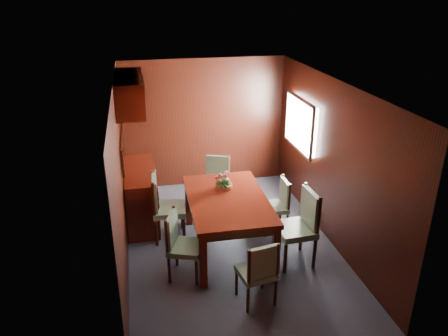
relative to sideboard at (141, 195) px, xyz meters
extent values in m
plane|color=#323745|center=(1.25, -1.00, -0.45)|extent=(4.50, 4.50, 0.00)
cube|color=black|center=(-0.25, -1.00, 0.75)|extent=(0.02, 4.50, 2.40)
cube|color=black|center=(2.75, -1.00, 0.75)|extent=(0.02, 4.50, 2.40)
cube|color=black|center=(1.25, 1.25, 0.75)|extent=(3.00, 0.02, 2.40)
cube|color=black|center=(1.25, -3.25, 0.75)|extent=(3.00, 0.02, 2.40)
cube|color=black|center=(1.25, -1.00, 1.95)|extent=(3.00, 4.50, 0.02)
cube|color=white|center=(2.73, 0.10, 1.00)|extent=(0.14, 1.10, 0.80)
cube|color=#B2B2B7|center=(2.66, 0.10, 1.00)|extent=(0.04, 1.20, 0.90)
cube|color=black|center=(-0.22, 0.00, 0.83)|extent=(0.03, 1.36, 0.41)
cube|color=silver|center=(-0.20, 0.00, 0.83)|extent=(0.01, 1.30, 0.35)
cube|color=#380D07|center=(-0.05, 0.00, 1.68)|extent=(0.40, 1.40, 0.50)
cube|color=#380D07|center=(0.00, 0.00, 0.00)|extent=(0.48, 1.40, 0.90)
cube|color=#380D07|center=(0.70, -1.90, -0.07)|extent=(0.10, 0.10, 0.76)
cube|color=#380D07|center=(1.65, -1.91, -0.07)|extent=(0.10, 0.10, 0.76)
cube|color=#380D07|center=(0.73, -0.29, -0.07)|extent=(0.10, 0.10, 0.76)
cube|color=#380D07|center=(1.68, -0.30, -0.07)|extent=(0.10, 0.10, 0.76)
cube|color=black|center=(1.19, -1.10, 0.25)|extent=(0.99, 1.64, 0.11)
cube|color=#380D07|center=(1.19, -1.10, 0.34)|extent=(1.13, 1.77, 0.07)
cylinder|color=black|center=(0.41, -1.39, -0.27)|extent=(0.04, 0.04, 0.37)
cylinder|color=black|center=(0.28, -1.74, -0.27)|extent=(0.04, 0.04, 0.37)
cylinder|color=black|center=(0.75, -1.51, -0.27)|extent=(0.04, 0.04, 0.37)
cylinder|color=black|center=(0.62, -1.87, -0.27)|extent=(0.04, 0.04, 0.37)
cube|color=slate|center=(0.51, -1.63, -0.02)|extent=(0.54, 0.55, 0.08)
cylinder|color=black|center=(0.40, -1.38, 0.22)|extent=(0.04, 0.04, 0.49)
cylinder|color=black|center=(0.27, -1.74, 0.22)|extent=(0.04, 0.04, 0.49)
cube|color=slate|center=(0.35, -1.57, 0.24)|extent=(0.19, 0.39, 0.42)
cylinder|color=black|center=(0.20, -0.41, -0.24)|extent=(0.05, 0.05, 0.42)
cylinder|color=black|center=(0.18, -0.84, -0.24)|extent=(0.05, 0.05, 0.42)
cylinder|color=black|center=(0.60, -0.43, -0.24)|extent=(0.05, 0.05, 0.42)
cylinder|color=black|center=(0.58, -0.86, -0.24)|extent=(0.05, 0.05, 0.42)
cube|color=slate|center=(0.39, -0.63, 0.03)|extent=(0.49, 0.51, 0.09)
cylinder|color=black|center=(0.19, -0.41, 0.31)|extent=(0.05, 0.05, 0.55)
cylinder|color=black|center=(0.17, -0.84, 0.31)|extent=(0.05, 0.05, 0.55)
cube|color=slate|center=(0.20, -0.62, 0.33)|extent=(0.09, 0.45, 0.47)
cylinder|color=black|center=(2.24, -1.82, -0.23)|extent=(0.05, 0.05, 0.44)
cylinder|color=black|center=(2.22, -1.38, -0.23)|extent=(0.05, 0.05, 0.44)
cylinder|color=black|center=(1.82, -1.84, -0.23)|extent=(0.05, 0.05, 0.44)
cylinder|color=black|center=(1.80, -1.40, -0.23)|extent=(0.05, 0.05, 0.44)
cube|color=slate|center=(2.02, -1.61, 0.05)|extent=(0.51, 0.54, 0.09)
cylinder|color=black|center=(2.25, -1.82, 0.34)|extent=(0.05, 0.05, 0.58)
cylinder|color=black|center=(2.23, -1.38, 0.34)|extent=(0.05, 0.05, 0.58)
cube|color=slate|center=(2.22, -1.60, 0.36)|extent=(0.09, 0.47, 0.49)
cylinder|color=black|center=(2.17, -0.93, -0.28)|extent=(0.04, 0.04, 0.35)
cylinder|color=black|center=(2.18, -0.57, -0.28)|extent=(0.04, 0.04, 0.35)
cylinder|color=black|center=(1.83, -0.92, -0.28)|extent=(0.04, 0.04, 0.35)
cylinder|color=black|center=(1.84, -0.56, -0.28)|extent=(0.04, 0.04, 0.35)
cube|color=slate|center=(2.00, -0.75, -0.05)|extent=(0.40, 0.42, 0.07)
cylinder|color=black|center=(2.18, -0.93, 0.18)|extent=(0.04, 0.04, 0.46)
cylinder|color=black|center=(2.19, -0.57, 0.18)|extent=(0.04, 0.04, 0.46)
cube|color=slate|center=(2.16, -0.75, 0.20)|extent=(0.06, 0.38, 0.39)
cylinder|color=black|center=(1.13, -2.50, -0.27)|extent=(0.04, 0.04, 0.35)
cylinder|color=black|center=(1.49, -2.44, -0.27)|extent=(0.04, 0.04, 0.35)
cylinder|color=black|center=(1.07, -2.16, -0.27)|extent=(0.04, 0.04, 0.35)
cylinder|color=black|center=(1.43, -2.10, -0.27)|extent=(0.04, 0.04, 0.35)
cube|color=slate|center=(1.28, -2.30, -0.04)|extent=(0.48, 0.46, 0.07)
cylinder|color=black|center=(1.14, -2.51, 0.19)|extent=(0.04, 0.04, 0.47)
cylinder|color=black|center=(1.49, -2.45, 0.19)|extent=(0.04, 0.04, 0.47)
cube|color=slate|center=(1.31, -2.46, 0.21)|extent=(0.38, 0.12, 0.40)
cylinder|color=black|center=(1.51, 0.26, -0.26)|extent=(0.04, 0.04, 0.37)
cylinder|color=black|center=(1.15, 0.39, -0.26)|extent=(0.04, 0.04, 0.37)
cylinder|color=black|center=(1.38, -0.08, -0.26)|extent=(0.04, 0.04, 0.37)
cylinder|color=black|center=(1.02, 0.05, -0.26)|extent=(0.04, 0.04, 0.37)
cube|color=slate|center=(1.26, 0.16, -0.02)|extent=(0.56, 0.55, 0.08)
cylinder|color=black|center=(1.51, 0.27, 0.23)|extent=(0.04, 0.04, 0.50)
cylinder|color=black|center=(1.15, 0.40, 0.23)|extent=(0.04, 0.04, 0.50)
cube|color=slate|center=(1.32, 0.32, 0.25)|extent=(0.39, 0.20, 0.42)
cylinder|color=#B05736|center=(1.21, -0.79, 0.41)|extent=(0.24, 0.24, 0.07)
sphere|color=#1E4617|center=(1.21, -0.79, 0.46)|extent=(0.18, 0.18, 0.18)
camera|label=1|loc=(0.02, -6.46, 3.15)|focal=35.00mm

